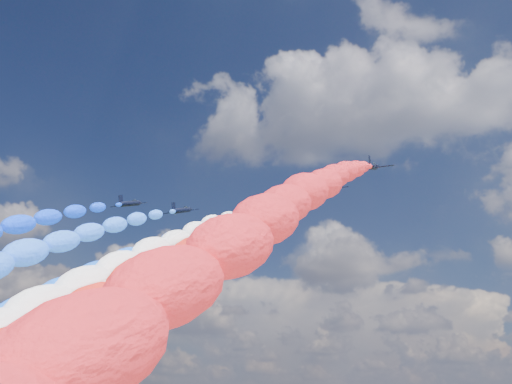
% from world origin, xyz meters
% --- Properties ---
extents(jet_0, '(8.96, 12.02, 6.53)m').
position_xyz_m(jet_0, '(-29.48, -4.24, 90.36)').
color(jet_0, black).
extents(jet_1, '(8.82, 11.92, 6.53)m').
position_xyz_m(jet_1, '(-20.15, 4.77, 90.36)').
color(jet_1, black).
extents(trail_1, '(6.98, 107.54, 58.48)m').
position_xyz_m(trail_1, '(-20.15, -50.15, 62.87)').
color(trail_1, '#2C6DFF').
extents(jet_2, '(9.11, 12.13, 6.53)m').
position_xyz_m(jet_2, '(-7.99, 15.03, 90.36)').
color(jet_2, black).
extents(trail_2, '(6.98, 107.54, 58.48)m').
position_xyz_m(trail_2, '(-7.99, -39.89, 62.87)').
color(trail_2, '#155DFF').
extents(jet_3, '(9.18, 12.19, 6.53)m').
position_xyz_m(jet_3, '(-1.37, 10.84, 90.36)').
color(jet_3, black).
extents(trail_3, '(6.98, 107.54, 58.48)m').
position_xyz_m(trail_3, '(-1.37, -44.08, 62.87)').
color(trail_3, white).
extents(jet_4, '(9.10, 12.13, 6.53)m').
position_xyz_m(jet_4, '(-0.47, 22.20, 90.36)').
color(jet_4, black).
extents(trail_4, '(6.98, 107.54, 58.48)m').
position_xyz_m(trail_4, '(-0.47, -32.72, 62.87)').
color(trail_4, white).
extents(jet_5, '(8.80, 11.91, 6.53)m').
position_xyz_m(jet_5, '(8.18, 12.08, 90.36)').
color(jet_5, black).
extents(trail_5, '(6.98, 107.54, 58.48)m').
position_xyz_m(trail_5, '(8.18, -42.83, 62.87)').
color(trail_5, '#E80303').
extents(jet_6, '(9.42, 12.36, 6.53)m').
position_xyz_m(jet_6, '(18.45, 2.10, 90.36)').
color(jet_6, black).
extents(trail_6, '(6.98, 107.54, 58.48)m').
position_xyz_m(trail_6, '(18.45, -52.82, 62.87)').
color(trail_6, red).
extents(jet_7, '(9.01, 12.06, 6.53)m').
position_xyz_m(jet_7, '(29.67, -6.63, 90.36)').
color(jet_7, black).
extents(trail_7, '(6.98, 107.54, 58.48)m').
position_xyz_m(trail_7, '(29.67, -61.54, 62.87)').
color(trail_7, red).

